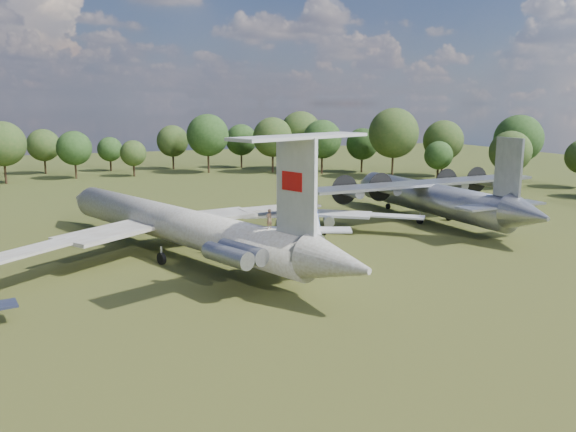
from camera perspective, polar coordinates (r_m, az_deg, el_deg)
name	(u,v)px	position (r m, az deg, el deg)	size (l,w,h in m)	color
ground	(172,262)	(63.20, -11.71, -4.65)	(300.00, 300.00, 0.00)	#2A4115
il62_airliner	(176,231)	(65.48, -11.35, -1.51)	(44.61, 58.00, 5.69)	beige
tu104_jet	(306,218)	(75.26, 1.85, -0.21)	(31.37, 41.82, 4.18)	silver
an12_transport	(430,202)	(85.84, 14.25, 1.39)	(38.70, 43.25, 5.69)	gray
person_on_il62	(269,219)	(52.29, -1.93, -0.29)	(0.68, 0.44, 1.86)	#93694B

